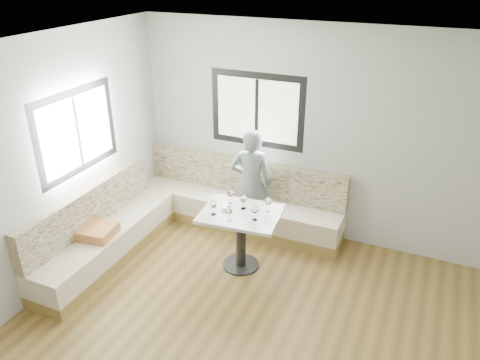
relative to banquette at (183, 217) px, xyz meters
name	(u,v)px	position (x,y,z in m)	size (l,w,h in m)	color
room	(240,229)	(1.51, -1.55, 1.08)	(5.01, 5.01, 2.81)	brown
banquette	(183,217)	(0.00, 0.00, 0.00)	(2.90, 2.80, 0.95)	olive
table	(241,226)	(0.95, -0.25, 0.24)	(0.98, 0.80, 0.76)	black
person	(251,184)	(0.77, 0.49, 0.43)	(0.56, 0.37, 1.53)	slate
olive_ramekin	(226,208)	(0.76, -0.25, 0.45)	(0.11, 0.11, 0.05)	white
wine_glass_a	(213,205)	(0.67, -0.42, 0.55)	(0.08, 0.08, 0.19)	white
wine_glass_b	(229,210)	(0.90, -0.46, 0.55)	(0.08, 0.08, 0.19)	white
wine_glass_c	(255,210)	(1.16, -0.34, 0.55)	(0.08, 0.08, 0.19)	white
wine_glass_d	(243,199)	(0.94, -0.15, 0.55)	(0.08, 0.08, 0.19)	white
wine_glass_e	(268,201)	(1.23, -0.09, 0.55)	(0.08, 0.08, 0.19)	white
wine_glass_f	(231,193)	(0.74, -0.08, 0.55)	(0.08, 0.08, 0.19)	white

